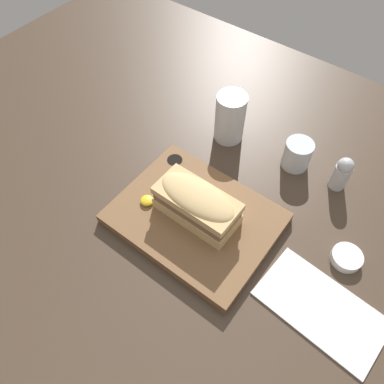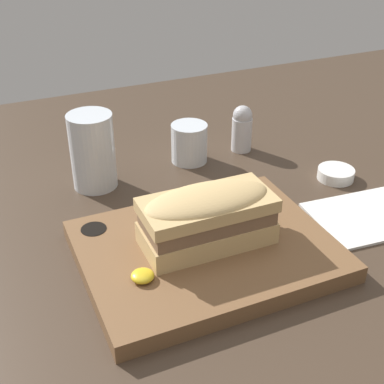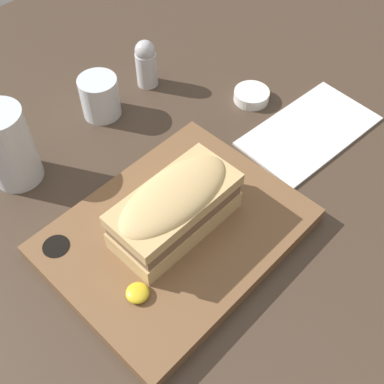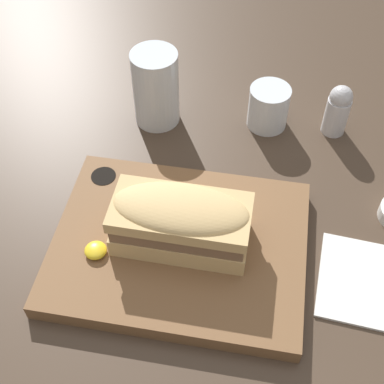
% 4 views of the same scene
% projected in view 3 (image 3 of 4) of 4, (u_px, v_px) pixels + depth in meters
% --- Properties ---
extents(dining_table, '(1.76, 1.29, 0.02)m').
position_uv_depth(dining_table, '(179.00, 233.00, 0.64)').
color(dining_table, '#423326').
rests_on(dining_table, ground).
extents(serving_board, '(0.31, 0.24, 0.02)m').
position_uv_depth(serving_board, '(175.00, 233.00, 0.62)').
color(serving_board, brown).
rests_on(serving_board, dining_table).
extents(sandwich, '(0.16, 0.08, 0.07)m').
position_uv_depth(sandwich, '(175.00, 207.00, 0.58)').
color(sandwich, tan).
rests_on(sandwich, serving_board).
extents(mustard_dollop, '(0.03, 0.03, 0.01)m').
position_uv_depth(mustard_dollop, '(138.00, 293.00, 0.55)').
color(mustard_dollop, gold).
rests_on(mustard_dollop, serving_board).
extents(water_glass, '(0.07, 0.07, 0.12)m').
position_uv_depth(water_glass, '(10.00, 151.00, 0.65)').
color(water_glass, silver).
rests_on(water_glass, dining_table).
extents(wine_glass, '(0.06, 0.06, 0.07)m').
position_uv_depth(wine_glass, '(100.00, 99.00, 0.75)').
color(wine_glass, silver).
rests_on(wine_glass, dining_table).
extents(napkin, '(0.23, 0.14, 0.00)m').
position_uv_depth(napkin, '(309.00, 131.00, 0.75)').
color(napkin, white).
rests_on(napkin, dining_table).
extents(salt_shaker, '(0.04, 0.04, 0.08)m').
position_uv_depth(salt_shaker, '(146.00, 63.00, 0.79)').
color(salt_shaker, silver).
rests_on(salt_shaker, dining_table).
extents(condiment_dish, '(0.06, 0.06, 0.02)m').
position_uv_depth(condiment_dish, '(251.00, 96.00, 0.79)').
color(condiment_dish, white).
rests_on(condiment_dish, dining_table).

